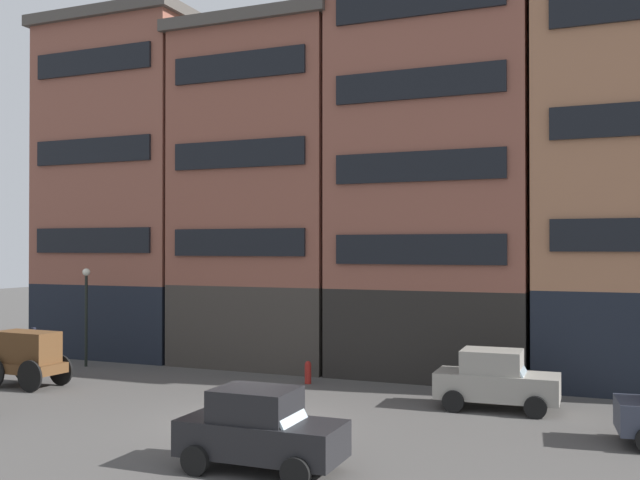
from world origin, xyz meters
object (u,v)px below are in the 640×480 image
object	(u,v)px
pedestrian_officer	(34,348)
streetlamp_curbside	(86,303)
sedan_parked_curb	(496,380)
sedan_dark	(260,430)
cargo_wagon	(26,355)
fire_hydrant_curbside	(308,372)

from	to	relation	value
pedestrian_officer	streetlamp_curbside	distance (m)	2.76
sedan_parked_curb	streetlamp_curbside	bearing A→B (deg)	174.54
sedan_dark	pedestrian_officer	xyz separation A→B (m)	(-14.26, 7.92, 0.07)
pedestrian_officer	streetlamp_curbside	world-z (taller)	streetlamp_curbside
cargo_wagon	sedan_dark	xyz separation A→B (m)	(12.28, -5.53, -0.23)
cargo_wagon	sedan_parked_curb	size ratio (longest dim) A/B	0.79
sedan_dark	streetlamp_curbside	world-z (taller)	streetlamp_curbside
sedan_parked_curb	sedan_dark	bearing A→B (deg)	-115.28
sedan_dark	pedestrian_officer	distance (m)	16.31
cargo_wagon	streetlamp_curbside	distance (m)	4.74
cargo_wagon	pedestrian_officer	world-z (taller)	cargo_wagon
streetlamp_curbside	fire_hydrant_curbside	size ratio (longest dim) A/B	4.96
sedan_parked_curb	streetlamp_curbside	world-z (taller)	streetlamp_curbside
sedan_dark	fire_hydrant_curbside	bearing A→B (deg)	107.58
streetlamp_curbside	fire_hydrant_curbside	distance (m)	10.41
cargo_wagon	sedan_dark	distance (m)	13.47
sedan_dark	streetlamp_curbside	distance (m)	16.67
pedestrian_officer	streetlamp_curbside	xyz separation A→B (m)	(0.95, 1.97, 1.69)
cargo_wagon	streetlamp_curbside	bearing A→B (deg)	103.19
sedan_parked_curb	fire_hydrant_curbside	distance (m)	7.25
streetlamp_curbside	sedan_dark	bearing A→B (deg)	-36.63
sedan_dark	streetlamp_curbside	size ratio (longest dim) A/B	0.90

